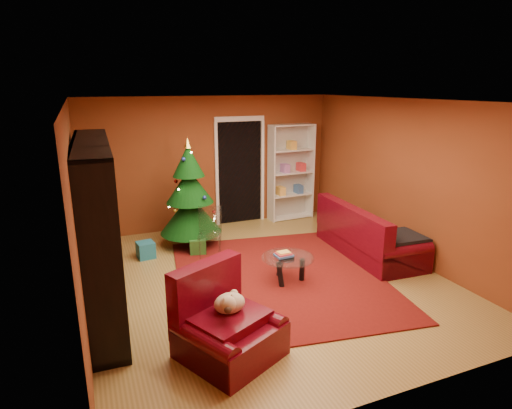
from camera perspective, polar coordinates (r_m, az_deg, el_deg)
name	(u,v)px	position (r m, az deg, el deg)	size (l,w,h in m)	color
floor	(266,280)	(6.53, 1.35, -10.01)	(5.00, 5.50, 0.05)	olive
ceiling	(267,99)	(5.88, 1.52, 13.92)	(5.00, 5.50, 0.05)	silver
wall_back	(211,163)	(8.63, -6.03, 5.57)	(5.00, 0.05, 2.60)	brown
wall_left	(75,214)	(5.59, -22.99, -1.23)	(0.05, 5.50, 2.60)	brown
wall_right	(408,180)	(7.43, 19.58, 3.09)	(0.05, 5.50, 2.60)	brown
doorway	(240,173)	(8.82, -2.15, 4.21)	(1.06, 0.60, 2.16)	black
rug	(279,277)	(6.54, 3.13, -9.65)	(2.98, 3.48, 0.02)	maroon
media_unit	(98,227)	(5.71, -20.27, -2.88)	(0.43, 2.83, 2.17)	black
christmas_tree	(190,194)	(7.62, -8.84, 1.37)	(1.09, 1.09, 1.95)	black
gift_box_teal	(146,250)	(7.43, -14.49, -5.89)	(0.27, 0.27, 0.27)	#196885
gift_box_green	(198,246)	(7.44, -7.77, -5.48)	(0.27, 0.27, 0.27)	#23631F
gift_box_red	(193,233)	(8.19, -8.34, -3.74)	(0.21, 0.21, 0.21)	maroon
white_bookshelf	(291,173)	(9.11, 4.70, 4.27)	(0.96, 0.35, 2.07)	white
armchair	(230,323)	(4.67, -3.51, -15.47)	(1.00, 1.00, 0.79)	#4A0510
dog	(230,303)	(4.64, -3.55, -12.99)	(0.40, 0.30, 0.26)	beige
sofa	(370,229)	(7.51, 14.96, -3.21)	(2.06, 0.93, 0.88)	#4A0510
coffee_table	(288,269)	(6.36, 4.23, -8.55)	(0.77, 0.77, 0.48)	gray
acrylic_chair	(210,235)	(7.19, -6.18, -4.11)	(0.39, 0.42, 0.76)	#66605B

